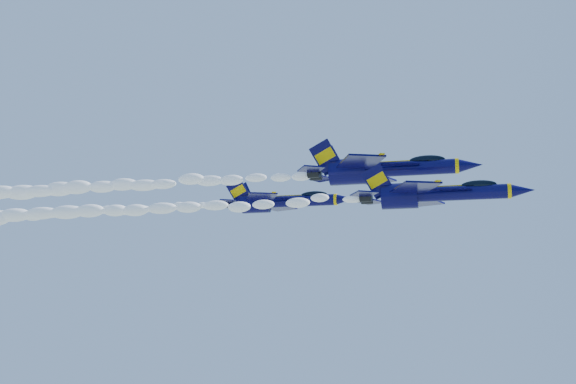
# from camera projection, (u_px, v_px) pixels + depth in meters

# --- Properties ---
(jet_lead) EXTENTS (15.35, 12.59, 5.70)m
(jet_lead) POSITION_uv_depth(u_px,v_px,m) (434.00, 194.00, 64.93)
(jet_lead) COLOR #080539
(smoke_trail_jet_lead) EXTENTS (48.47, 1.83, 1.65)m
(smoke_trail_jet_lead) POSITION_uv_depth(u_px,v_px,m) (119.00, 211.00, 71.77)
(smoke_trail_jet_lead) COLOR white
(jet_second) EXTENTS (18.63, 15.28, 6.92)m
(jet_second) POSITION_uv_depth(u_px,v_px,m) (382.00, 169.00, 77.90)
(jet_second) COLOR #080539
(smoke_trail_jet_second) EXTENTS (48.47, 2.22, 2.00)m
(smoke_trail_jet_second) POSITION_uv_depth(u_px,v_px,m) (109.00, 186.00, 85.05)
(smoke_trail_jet_second) COLOR white
(jet_third) EXTENTS (16.36, 13.42, 6.08)m
(jet_third) POSITION_uv_depth(u_px,v_px,m) (281.00, 201.00, 90.31)
(jet_third) COLOR #080539
(smoke_trail_jet_third) EXTENTS (48.47, 1.95, 1.76)m
(smoke_trail_jet_third) POSITION_uv_depth(u_px,v_px,m) (56.00, 214.00, 97.24)
(smoke_trail_jet_third) COLOR white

